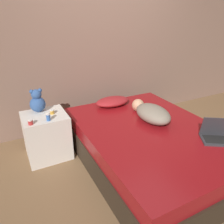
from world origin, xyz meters
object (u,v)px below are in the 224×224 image
(laptop, at_px, (215,135))
(teddy_bear, at_px, (37,102))
(bottle_blue, at_px, (48,117))
(pillow, at_px, (113,101))
(bottle_amber, at_px, (52,112))
(person_lying, at_px, (151,113))
(bottle_red, at_px, (30,122))

(laptop, distance_m, teddy_bear, 2.08)
(laptop, relative_size, bottle_blue, 3.80)
(pillow, distance_m, bottle_amber, 0.91)
(pillow, height_order, bottle_amber, bottle_amber)
(person_lying, relative_size, bottle_red, 11.39)
(pillow, xyz_separation_m, bottle_amber, (-0.90, -0.13, 0.08))
(bottle_red, bearing_deg, bottle_amber, 31.67)
(pillow, xyz_separation_m, teddy_bear, (-1.03, 0.02, 0.18))
(teddy_bear, distance_m, bottle_amber, 0.23)
(bottle_amber, xyz_separation_m, bottle_blue, (-0.08, -0.16, 0.02))
(pillow, distance_m, person_lying, 0.67)
(pillow, xyz_separation_m, bottle_blue, (-0.98, -0.29, 0.10))
(pillow, distance_m, bottle_red, 1.22)
(laptop, xyz_separation_m, bottle_blue, (-1.52, 1.03, 0.10))
(person_lying, bearing_deg, pillow, 110.22)
(teddy_bear, relative_size, bottle_red, 4.77)
(pillow, relative_size, bottle_blue, 5.26)
(teddy_bear, height_order, bottle_blue, teddy_bear)
(bottle_amber, bearing_deg, laptop, -39.74)
(pillow, height_order, teddy_bear, teddy_bear)
(laptop, bearing_deg, bottle_amber, 173.29)
(bottle_blue, bearing_deg, bottle_amber, 63.83)
(pillow, height_order, laptop, laptop)
(bottle_amber, distance_m, bottle_blue, 0.18)
(laptop, xyz_separation_m, teddy_bear, (-1.57, 1.35, 0.18))
(pillow, bearing_deg, teddy_bear, 178.72)
(person_lying, relative_size, bottle_blue, 7.28)
(teddy_bear, height_order, bottle_red, teddy_bear)
(teddy_bear, bearing_deg, laptop, -40.66)
(bottle_blue, bearing_deg, teddy_bear, 99.61)
(bottle_amber, bearing_deg, bottle_red, -148.33)
(bottle_amber, relative_size, bottle_red, 0.94)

